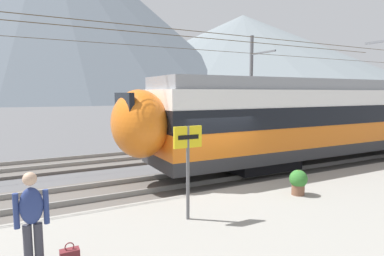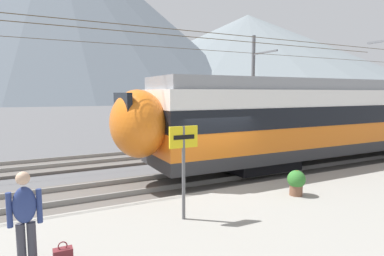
{
  "view_description": "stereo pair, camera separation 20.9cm",
  "coord_description": "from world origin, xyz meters",
  "views": [
    {
      "loc": [
        -5.6,
        -8.98,
        3.3
      ],
      "look_at": [
        0.88,
        3.39,
        1.75
      ],
      "focal_mm": 30.02,
      "sensor_mm": 36.0,
      "label": 1
    },
    {
      "loc": [
        -5.42,
        -9.07,
        3.3
      ],
      "look_at": [
        0.88,
        3.39,
        1.75
      ],
      "focal_mm": 30.02,
      "sensor_mm": 36.0,
      "label": 2
    }
  ],
  "objects": [
    {
      "name": "train_near_platform",
      "position": [
        9.06,
        1.12,
        2.22
      ],
      "size": [
        24.17,
        2.9,
        4.27
      ],
      "color": "#2D2D30",
      "rests_on": "track_near"
    },
    {
      "name": "catenary_mast_far_side",
      "position": [
        8.0,
        8.25,
        3.75
      ],
      "size": [
        42.39,
        2.45,
        7.04
      ],
      "color": "slate",
      "rests_on": "ground"
    },
    {
      "name": "track_far",
      "position": [
        0.0,
        6.28,
        0.07
      ],
      "size": [
        120.0,
        3.0,
        0.28
      ],
      "color": "#5B5651",
      "rests_on": "ground"
    },
    {
      "name": "platform_sign",
      "position": [
        -2.31,
        -2.48,
        1.95
      ],
      "size": [
        0.7,
        0.08,
        2.2
      ],
      "color": "#59595B",
      "rests_on": "platform_slab"
    },
    {
      "name": "mountain_right_ridge",
      "position": [
        117.47,
        157.5,
        25.46
      ],
      "size": [
        215.2,
        215.2,
        50.92
      ],
      "primitive_type": "cone",
      "color": "slate",
      "rests_on": "ground"
    },
    {
      "name": "passenger_walking",
      "position": [
        -5.58,
        -3.28,
        1.28
      ],
      "size": [
        0.53,
        0.22,
        1.69
      ],
      "color": "#383842",
      "rests_on": "platform_slab"
    },
    {
      "name": "potted_plant_platform_edge",
      "position": [
        1.36,
        -2.36,
        0.75
      ],
      "size": [
        0.52,
        0.52,
        0.73
      ],
      "color": "brown",
      "rests_on": "platform_slab"
    },
    {
      "name": "platform_slab",
      "position": [
        0.0,
        -5.26,
        0.17
      ],
      "size": [
        120.0,
        8.87,
        0.33
      ],
      "primitive_type": "cube",
      "color": "gray",
      "rests_on": "ground"
    },
    {
      "name": "mountain_central_peak",
      "position": [
        9.05,
        174.06,
        44.43
      ],
      "size": [
        205.32,
        205.32,
        88.85
      ],
      "primitive_type": "cone",
      "color": "slate",
      "rests_on": "ground"
    },
    {
      "name": "track_near",
      "position": [
        0.0,
        1.12,
        0.07
      ],
      "size": [
        120.0,
        3.0,
        0.28
      ],
      "color": "#5B5651",
      "rests_on": "ground"
    },
    {
      "name": "ground_plane",
      "position": [
        0.0,
        0.0,
        0.0
      ],
      "size": [
        400.0,
        400.0,
        0.0
      ],
      "primitive_type": "plane",
      "color": "#565659"
    },
    {
      "name": "handbag_beside_passenger",
      "position": [
        -5.03,
        -3.35,
        0.48
      ],
      "size": [
        0.32,
        0.18,
        0.41
      ],
      "color": "maroon",
      "rests_on": "platform_slab"
    }
  ]
}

